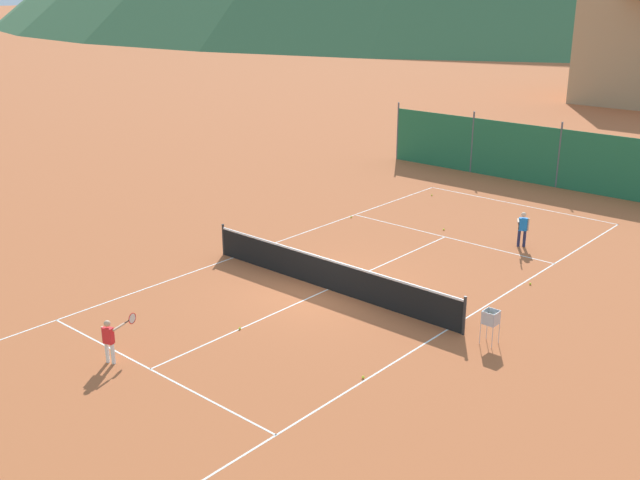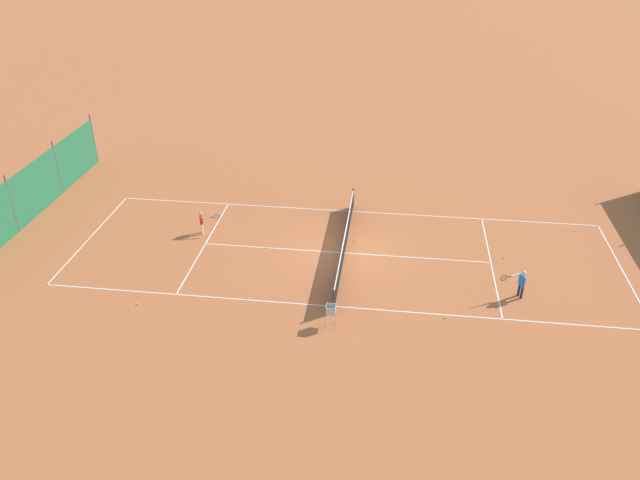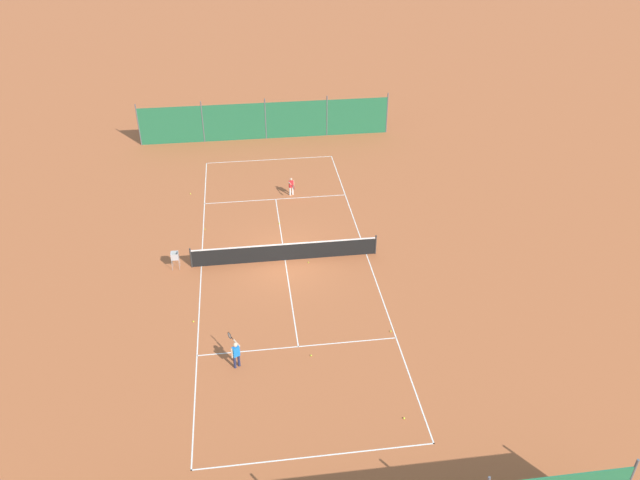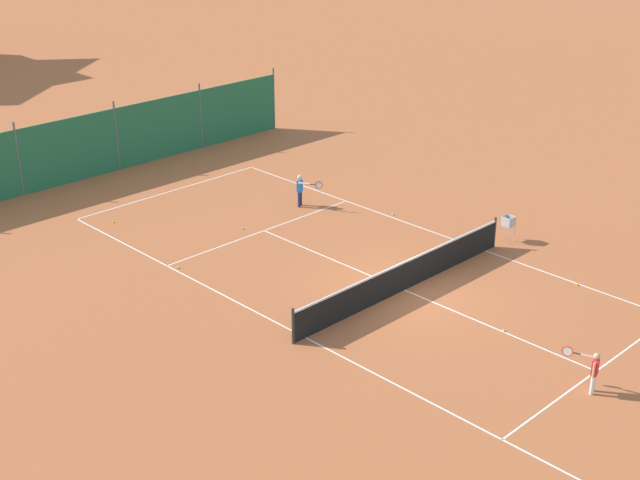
# 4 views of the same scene
# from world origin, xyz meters

# --- Properties ---
(ground_plane) EXTENTS (600.00, 600.00, 0.00)m
(ground_plane) POSITION_xyz_m (0.00, 0.00, 0.00)
(ground_plane) COLOR #B25B33
(court_line_markings) EXTENTS (8.25, 23.85, 0.01)m
(court_line_markings) POSITION_xyz_m (0.00, 0.00, 0.00)
(court_line_markings) COLOR white
(court_line_markings) RESTS_ON ground
(tennis_net) EXTENTS (9.18, 0.08, 1.06)m
(tennis_net) POSITION_xyz_m (0.00, 0.00, 0.50)
(tennis_net) COLOR #2D2D2D
(tennis_net) RESTS_ON ground
(windscreen_fence_far) EXTENTS (17.28, 0.08, 2.90)m
(windscreen_fence_far) POSITION_xyz_m (-0.00, 15.50, 1.31)
(windscreen_fence_far) COLOR #236B42
(windscreen_fence_far) RESTS_ON ground
(player_far_service) EXTENTS (0.36, 0.98, 1.10)m
(player_far_service) POSITION_xyz_m (-0.96, -6.76, 0.65)
(player_far_service) COLOR white
(player_far_service) RESTS_ON ground
(player_near_baseline) EXTENTS (0.49, 1.04, 1.22)m
(player_near_baseline) POSITION_xyz_m (2.52, 7.19, 0.71)
(player_near_baseline) COLOR #23284C
(player_near_baseline) RESTS_ON ground
(tennis_ball_by_net_left) EXTENTS (0.07, 0.07, 0.07)m
(tennis_ball_by_net_left) POSITION_xyz_m (4.01, -3.47, 0.03)
(tennis_ball_by_net_left) COLOR #CCE033
(tennis_ball_by_net_left) RESTS_ON ground
(tennis_ball_mid_court) EXTENTS (0.07, 0.07, 0.07)m
(tennis_ball_mid_court) POSITION_xyz_m (0.02, -3.57, 0.03)
(tennis_ball_mid_court) COLOR #CCE033
(tennis_ball_mid_court) RESTS_ON ground
(tennis_ball_alley_right) EXTENTS (0.07, 0.07, 0.07)m
(tennis_ball_alley_right) POSITION_xyz_m (-0.45, 7.02, 0.03)
(tennis_ball_alley_right) COLOR #CCE033
(tennis_ball_alley_right) RESTS_ON ground
(tennis_ball_by_net_right) EXTENTS (0.07, 0.07, 0.07)m
(tennis_ball_by_net_right) POSITION_xyz_m (-3.35, 10.70, 0.03)
(tennis_ball_by_net_right) COLOR #CCE033
(tennis_ball_by_net_right) RESTS_ON ground
(tennis_ball_alley_left) EXTENTS (0.07, 0.07, 0.07)m
(tennis_ball_alley_left) POSITION_xyz_m (4.32, 4.25, 0.03)
(tennis_ball_alley_left) COLOR #CCE033
(tennis_ball_alley_left) RESTS_ON ground
(tennis_ball_near_corner) EXTENTS (0.07, 0.07, 0.07)m
(tennis_ball_near_corner) POSITION_xyz_m (-3.96, 6.00, 0.03)
(tennis_ball_near_corner) COLOR #CCE033
(tennis_ball_near_corner) RESTS_ON ground
(tennis_ball_service_box) EXTENTS (0.07, 0.07, 0.07)m
(tennis_ball_service_box) POSITION_xyz_m (-1.12, 0.40, 0.03)
(tennis_ball_service_box) COLOR #CCE033
(tennis_ball_service_box) RESTS_ON ground
(ball_hopper) EXTENTS (0.36, 0.36, 0.89)m
(ball_hopper) POSITION_xyz_m (5.29, -0.01, 0.65)
(ball_hopper) COLOR #B7B7BC
(ball_hopper) RESTS_ON ground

